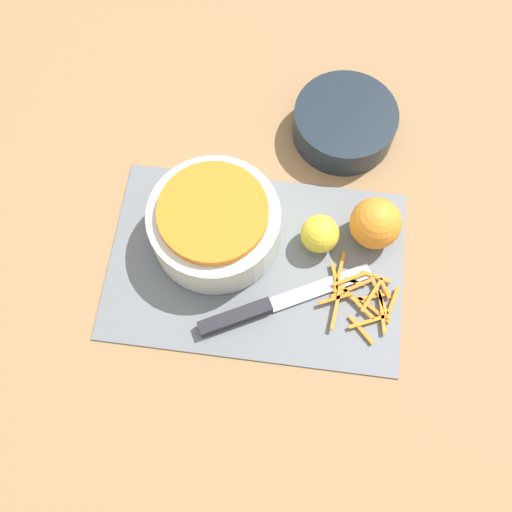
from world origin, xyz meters
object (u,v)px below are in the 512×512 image
object	(u,v)px
knife	(255,310)
orange_left	(376,223)
bowl_dark	(344,123)
bowl_speckled	(215,223)
lemon	(320,234)

from	to	relation	value
knife	orange_left	world-z (taller)	orange_left
bowl_dark	knife	bearing A→B (deg)	-107.63
bowl_speckled	orange_left	world-z (taller)	bowl_speckled
bowl_speckled	bowl_dark	xyz separation A→B (m)	(0.17, 0.21, -0.02)
lemon	bowl_speckled	bearing A→B (deg)	-176.52
bowl_dark	orange_left	bearing A→B (deg)	-72.33
bowl_dark	lemon	world-z (taller)	lemon
bowl_speckled	knife	bearing A→B (deg)	-56.47
bowl_speckled	bowl_dark	bearing A→B (deg)	50.03
bowl_speckled	orange_left	distance (m)	0.23
bowl_dark	orange_left	size ratio (longest dim) A/B	2.14
bowl_dark	knife	xyz separation A→B (m)	(-0.10, -0.32, -0.01)
bowl_speckled	knife	xyz separation A→B (m)	(0.07, -0.11, -0.04)
bowl_dark	orange_left	distance (m)	0.19
bowl_speckled	lemon	xyz separation A→B (m)	(0.15, 0.01, -0.01)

